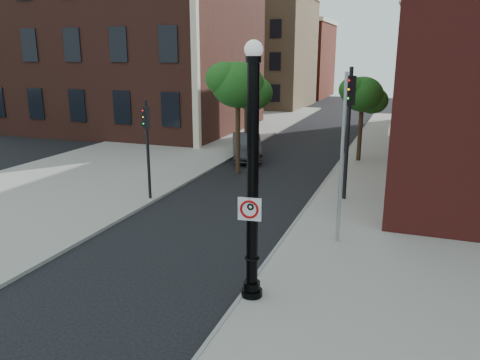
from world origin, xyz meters
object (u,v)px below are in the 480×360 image
at_px(no_parking_sign, 250,209).
at_px(traffic_signal_right, 349,113).
at_px(lamppost, 253,189).
at_px(parked_car, 246,146).
at_px(traffic_signal_left, 147,134).

relative_size(no_parking_sign, traffic_signal_right, 0.10).
bearing_deg(traffic_signal_right, lamppost, -121.03).
distance_m(lamppost, traffic_signal_right, 9.05).
bearing_deg(parked_car, traffic_signal_right, -66.35).
relative_size(lamppost, parked_car, 1.40).
height_order(lamppost, traffic_signal_left, lamppost).
xyz_separation_m(no_parking_sign, traffic_signal_right, (0.99, 9.12, 1.24)).
bearing_deg(traffic_signal_left, no_parking_sign, -67.01).
height_order(parked_car, traffic_signal_left, traffic_signal_left).
height_order(no_parking_sign, traffic_signal_right, traffic_signal_right).
relative_size(parked_car, traffic_signal_left, 1.07).
distance_m(parked_car, traffic_signal_right, 9.50).
relative_size(lamppost, no_parking_sign, 11.09).
bearing_deg(no_parking_sign, traffic_signal_right, 77.17).
xyz_separation_m(lamppost, no_parking_sign, (-0.02, -0.16, -0.44)).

